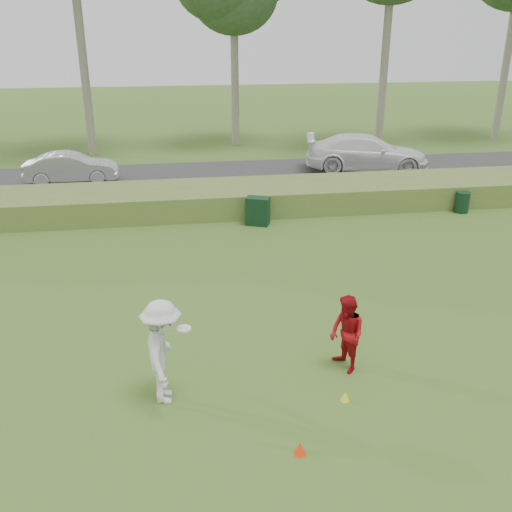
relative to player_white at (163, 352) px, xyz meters
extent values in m
plane|color=#385E1F|center=(2.30, -0.34, -1.02)|extent=(120.00, 120.00, 0.00)
cube|color=#506D2B|center=(2.30, 11.66, -0.57)|extent=(80.00, 3.00, 0.90)
cube|color=#2D2D2D|center=(2.30, 16.66, -0.99)|extent=(80.00, 6.00, 0.06)
cylinder|color=gray|center=(4.30, 24.16, 4.73)|extent=(0.44, 0.44, 11.50)
cylinder|color=gray|center=(12.30, 22.16, 5.98)|extent=(0.44, 0.44, 14.00)
imported|color=silver|center=(0.00, 0.00, 0.00)|extent=(0.83, 1.36, 2.04)
cylinder|color=white|center=(0.40, 0.00, 0.45)|extent=(0.27, 0.27, 0.03)
imported|color=#9E0D12|center=(3.64, 0.45, -0.21)|extent=(0.81, 0.93, 1.63)
cone|color=#FF350D|center=(2.17, -1.87, -0.91)|extent=(0.21, 0.21, 0.23)
cone|color=yellow|center=(3.33, -0.59, -0.92)|extent=(0.17, 0.17, 0.19)
cube|color=black|center=(3.31, 9.73, -0.52)|extent=(0.93, 0.77, 0.99)
cylinder|color=black|center=(11.11, 9.95, -0.63)|extent=(0.64, 0.64, 0.79)
imported|color=silver|center=(-3.95, 16.54, -0.30)|extent=(4.03, 1.53, 1.31)
imported|color=white|center=(9.69, 16.71, -0.12)|extent=(6.15, 3.62, 1.67)
camera|label=1|loc=(0.30, -9.14, 5.56)|focal=40.00mm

